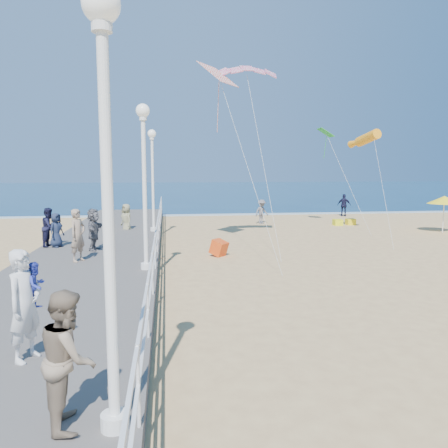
{
  "coord_description": "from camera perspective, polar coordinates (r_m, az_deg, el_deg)",
  "views": [
    {
      "loc": [
        -4.66,
        -14.29,
        3.66
      ],
      "look_at": [
        -2.5,
        2.0,
        1.6
      ],
      "focal_mm": 35.0,
      "sensor_mm": 36.0,
      "label": 1
    }
  ],
  "objects": [
    {
      "name": "railing",
      "position": [
        14.5,
        -9.0,
        -2.51
      ],
      "size": [
        0.05,
        42.0,
        0.55
      ],
      "color": "white",
      "rests_on": "boardwalk"
    },
    {
      "name": "spectator_7",
      "position": [
        19.93,
        -21.84,
        -0.39
      ],
      "size": [
        0.74,
        0.89,
        1.65
      ],
      "primitive_type": "imported",
      "rotation": [
        0.0,
        0.0,
        1.42
      ],
      "color": "#161732",
      "rests_on": "boardwalk"
    },
    {
      "name": "ground",
      "position": [
        15.47,
        10.27,
        -6.65
      ],
      "size": [
        160.0,
        160.0,
        0.0
      ],
      "primitive_type": "plane",
      "color": "tan",
      "rests_on": "ground"
    },
    {
      "name": "boardwalk",
      "position": [
        14.98,
        -18.39,
        -6.58
      ],
      "size": [
        5.0,
        44.0,
        0.4
      ],
      "primitive_type": "cube",
      "color": "#65605B",
      "rests_on": "ground"
    },
    {
      "name": "ocean",
      "position": [
        79.52,
        -4.19,
        4.49
      ],
      "size": [
        160.0,
        90.0,
        0.05
      ],
      "primitive_type": "cube",
      "color": "navy",
      "rests_on": "ground"
    },
    {
      "name": "beach_chair_left",
      "position": [
        29.66,
        14.63,
        0.21
      ],
      "size": [
        0.55,
        0.55,
        0.4
      ],
      "primitive_type": "cube",
      "color": "yellow",
      "rests_on": "ground"
    },
    {
      "name": "kite_diamond_green",
      "position": [
        29.31,
        13.13,
        11.56
      ],
      "size": [
        0.94,
        1.08,
        0.56
      ],
      "primitive_type": "cube",
      "rotation": [
        0.55,
        0.0,
        1.52
      ],
      "color": "green"
    },
    {
      "name": "lamp_post_far",
      "position": [
        23.31,
        -9.32,
        7.05
      ],
      "size": [
        0.44,
        0.44,
        5.32
      ],
      "color": "white",
      "rests_on": "boardwalk"
    },
    {
      "name": "spectator_6",
      "position": [
        16.31,
        -18.54,
        -1.41
      ],
      "size": [
        0.73,
        0.82,
        1.88
      ],
      "primitive_type": "imported",
      "rotation": [
        0.0,
        0.0,
        1.05
      ],
      "color": "gray",
      "rests_on": "boardwalk"
    },
    {
      "name": "box_kite",
      "position": [
        18.51,
        -0.67,
        -3.32
      ],
      "size": [
        0.89,
        0.88,
        0.74
      ],
      "primitive_type": "cube",
      "rotation": [
        0.31,
        0.0,
        0.84
      ],
      "color": "red",
      "rests_on": "ground"
    },
    {
      "name": "woman_holding_toddler",
      "position": [
        8.27,
        -24.57,
        -9.62
      ],
      "size": [
        0.7,
        0.83,
        1.93
      ],
      "primitive_type": "imported",
      "rotation": [
        0.0,
        0.0,
        1.17
      ],
      "color": "silver",
      "rests_on": "boardwalk"
    },
    {
      "name": "beach_walker_a",
      "position": [
        29.68,
        4.94,
        1.62
      ],
      "size": [
        1.22,
        1.04,
        1.64
      ],
      "primitive_type": "imported",
      "rotation": [
        0.0,
        0.0,
        0.5
      ],
      "color": "#5F5E63",
      "rests_on": "ground"
    },
    {
      "name": "lamp_post_mid",
      "position": [
        14.31,
        -10.39,
        7.03
      ],
      "size": [
        0.44,
        0.44,
        5.32
      ],
      "color": "white",
      "rests_on": "boardwalk"
    },
    {
      "name": "beach_walker_b",
      "position": [
        35.59,
        15.41,
        2.39
      ],
      "size": [
        1.1,
        0.84,
        1.74
      ],
      "primitive_type": "imported",
      "rotation": [
        0.0,
        0.0,
        2.67
      ],
      "color": "#171833",
      "rests_on": "ground"
    },
    {
      "name": "beach_chair_right",
      "position": [
        30.2,
        16.19,
        0.28
      ],
      "size": [
        0.55,
        0.55,
        0.4
      ],
      "primitive_type": "cube",
      "color": "yellow",
      "rests_on": "ground"
    },
    {
      "name": "surf_line",
      "position": [
        35.29,
        0.08,
        1.24
      ],
      "size": [
        160.0,
        1.2,
        0.04
      ],
      "primitive_type": "cube",
      "color": "white",
      "rests_on": "ground"
    },
    {
      "name": "spectator_5",
      "position": [
        18.4,
        -16.65,
        -0.68
      ],
      "size": [
        0.72,
        1.63,
        1.7
      ],
      "primitive_type": "imported",
      "rotation": [
        0.0,
        0.0,
        1.43
      ],
      "color": "#5B5A5F",
      "rests_on": "boardwalk"
    },
    {
      "name": "beach_walker_c",
      "position": [
        24.57,
        -12.62,
        0.5
      ],
      "size": [
        0.95,
        1.04,
        1.79
      ],
      "primitive_type": "imported",
      "rotation": [
        0.0,
        0.0,
        -1.0
      ],
      "color": "gray",
      "rests_on": "ground"
    },
    {
      "name": "lamp_post_near",
      "position": [
        5.34,
        -15.09,
        6.92
      ],
      "size": [
        0.44,
        0.44,
        5.32
      ],
      "color": "white",
      "rests_on": "boardwalk"
    },
    {
      "name": "spectator_4",
      "position": [
        19.67,
        -21.06,
        -0.75
      ],
      "size": [
        0.75,
        0.84,
        1.45
      ],
      "primitive_type": "imported",
      "rotation": [
        0.0,
        0.0,
        1.05
      ],
      "color": "#1C253E",
      "rests_on": "boardwalk"
    },
    {
      "name": "spectator_1",
      "position": [
        6.13,
        -19.67,
        -16.11
      ],
      "size": [
        0.8,
        0.96,
        1.76
      ],
      "primitive_type": "imported",
      "rotation": [
        0.0,
        0.0,
        1.74
      ],
      "color": "gray",
      "rests_on": "boardwalk"
    },
    {
      "name": "kite_diamond_redwhite",
      "position": [
        20.16,
        -0.79,
        18.94
      ],
      "size": [
        1.95,
        2.01,
        1.0
      ],
      "primitive_type": "cube",
      "rotation": [
        0.67,
        0.0,
        0.91
      ],
      "color": "red"
    },
    {
      "name": "toddler_held",
      "position": [
        8.29,
        -23.37,
        -7.38
      ],
      "size": [
        0.45,
        0.49,
        0.83
      ],
      "primitive_type": "imported",
      "rotation": [
        0.0,
        0.0,
        1.17
      ],
      "color": "#313FB9",
      "rests_on": "boardwalk"
    },
    {
      "name": "beach_umbrella",
      "position": [
        28.29,
        26.84,
        2.83
      ],
      "size": [
        1.9,
        1.9,
        2.14
      ],
      "color": "white",
      "rests_on": "ground"
    },
    {
      "name": "kite_parafoil",
      "position": [
        21.36,
        3.02,
        19.64
      ],
      "size": [
        2.9,
        0.94,
        0.65
      ],
      "primitive_type": null,
      "rotation": [
        0.44,
        0.0,
        0.0
      ],
      "color": "#C41751"
    },
    {
      "name": "kite_windsock",
      "position": [
        26.08,
        18.27,
        10.62
      ],
      "size": [
        1.05,
        2.93,
        1.14
      ],
      "primitive_type": "cylinder",
      "rotation": [
        1.36,
        0.0,
        0.17
      ],
      "color": "orange"
    }
  ]
}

